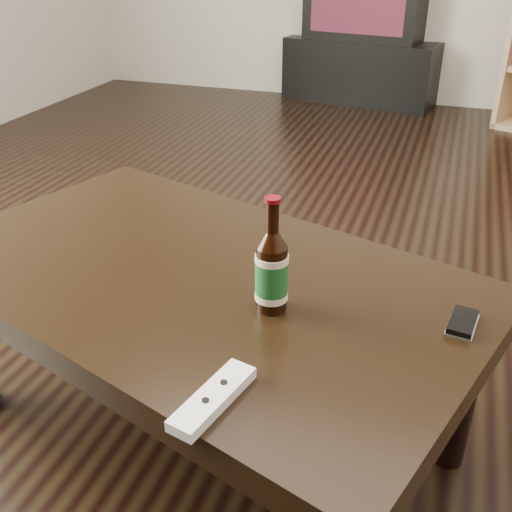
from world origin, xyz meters
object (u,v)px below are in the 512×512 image
(coffee_table, at_px, (196,294))
(remote, at_px, (213,398))
(phone, at_px, (462,323))
(beer_bottle, at_px, (272,272))
(tv_stand, at_px, (364,69))

(coffee_table, distance_m, remote, 0.41)
(phone, bearing_deg, remote, -128.38)
(coffee_table, bearing_deg, phone, -3.36)
(coffee_table, height_order, beer_bottle, beer_bottle)
(coffee_table, height_order, phone, phone)
(tv_stand, relative_size, phone, 10.87)
(beer_bottle, relative_size, phone, 2.34)
(coffee_table, xyz_separation_m, remote, (0.19, -0.36, 0.07))
(beer_bottle, xyz_separation_m, remote, (-0.00, -0.27, -0.07))
(phone, bearing_deg, coffee_table, -175.07)
(beer_bottle, bearing_deg, phone, 8.82)
(beer_bottle, height_order, phone, beer_bottle)
(coffee_table, bearing_deg, beer_bottle, -23.42)
(coffee_table, distance_m, phone, 0.54)
(phone, distance_m, remote, 0.48)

